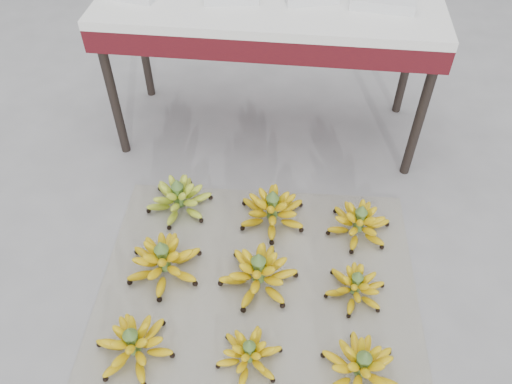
# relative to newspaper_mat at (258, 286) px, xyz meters

# --- Properties ---
(ground) EXTENTS (60.00, 60.00, 0.00)m
(ground) POSITION_rel_newspaper_mat_xyz_m (-0.08, 0.02, -0.00)
(ground) COLOR gray
(ground) RESTS_ON ground
(newspaper_mat) EXTENTS (1.29, 1.10, 0.01)m
(newspaper_mat) POSITION_rel_newspaper_mat_xyz_m (0.00, 0.00, 0.00)
(newspaper_mat) COLOR silver
(newspaper_mat) RESTS_ON ground
(bunch_front_left) EXTENTS (0.35, 0.35, 0.17)m
(bunch_front_left) POSITION_rel_newspaper_mat_xyz_m (-0.40, -0.33, 0.06)
(bunch_front_left) COLOR #DEBE06
(bunch_front_left) RESTS_ON newspaper_mat
(bunch_front_center) EXTENTS (0.24, 0.24, 0.14)m
(bunch_front_center) POSITION_rel_newspaper_mat_xyz_m (0.00, -0.31, 0.05)
(bunch_front_center) COLOR #DEBE06
(bunch_front_center) RESTS_ON newspaper_mat
(bunch_front_right) EXTENTS (0.32, 0.32, 0.17)m
(bunch_front_right) POSITION_rel_newspaper_mat_xyz_m (0.39, -0.32, 0.06)
(bunch_front_right) COLOR #DEBE06
(bunch_front_right) RESTS_ON newspaper_mat
(bunch_mid_left) EXTENTS (0.38, 0.38, 0.19)m
(bunch_mid_left) POSITION_rel_newspaper_mat_xyz_m (-0.38, 0.03, 0.07)
(bunch_mid_left) COLOR #DEBE06
(bunch_mid_left) RESTS_ON newspaper_mat
(bunch_mid_center) EXTENTS (0.31, 0.31, 0.19)m
(bunch_mid_center) POSITION_rel_newspaper_mat_xyz_m (-0.00, 0.02, 0.07)
(bunch_mid_center) COLOR #DEBE06
(bunch_mid_center) RESTS_ON newspaper_mat
(bunch_mid_right) EXTENTS (0.28, 0.28, 0.14)m
(bunch_mid_right) POSITION_rel_newspaper_mat_xyz_m (0.38, 0.01, 0.05)
(bunch_mid_right) COLOR #DEBE06
(bunch_mid_right) RESTS_ON newspaper_mat
(bunch_back_left) EXTENTS (0.29, 0.29, 0.18)m
(bunch_back_left) POSITION_rel_newspaper_mat_xyz_m (-0.40, 0.38, 0.06)
(bunch_back_left) COLOR #73A223
(bunch_back_left) RESTS_ON newspaper_mat
(bunch_back_center) EXTENTS (0.37, 0.37, 0.18)m
(bunch_back_center) POSITION_rel_newspaper_mat_xyz_m (0.02, 0.35, 0.07)
(bunch_back_center) COLOR #DEBE06
(bunch_back_center) RESTS_ON newspaper_mat
(bunch_back_right) EXTENTS (0.29, 0.29, 0.17)m
(bunch_back_right) POSITION_rel_newspaper_mat_xyz_m (0.40, 0.33, 0.06)
(bunch_back_right) COLOR #DEBE06
(bunch_back_right) RESTS_ON newspaper_mat
(vendor_table) EXTENTS (1.51, 0.60, 0.72)m
(vendor_table) POSITION_rel_newspaper_mat_xyz_m (-0.06, 0.99, 0.64)
(vendor_table) COLOR black
(vendor_table) RESTS_ON ground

